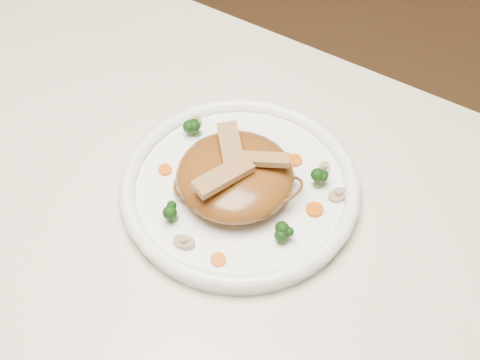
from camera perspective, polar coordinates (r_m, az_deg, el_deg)
The scene contains 19 objects.
table at distance 0.94m, azimuth -4.92°, elevation -8.12°, with size 1.20×0.80×0.75m.
plate at distance 0.88m, azimuth 0.00°, elevation -0.90°, with size 0.30×0.30×0.02m, color white.
noodle_mound at distance 0.85m, azimuth -0.39°, elevation 0.37°, with size 0.15×0.15×0.05m, color brown.
chicken_a at distance 0.83m, azimuth 2.09°, elevation 1.71°, with size 0.06×0.02×0.01m, color #A5804E.
chicken_b at distance 0.84m, azimuth -0.72°, elevation 2.58°, with size 0.08×0.02×0.01m, color #A5804E.
chicken_c at distance 0.81m, azimuth -1.37°, elevation 0.30°, with size 0.08×0.02×0.01m, color #A5804E.
broccoli_0 at distance 0.87m, azimuth 6.48°, elevation 0.31°, with size 0.03×0.03×0.03m, color black, non-canonical shape.
broccoli_1 at distance 0.93m, azimuth -3.63°, elevation 4.49°, with size 0.03×0.03×0.03m, color black, non-canonical shape.
broccoli_2 at distance 0.84m, azimuth -5.59°, elevation -2.56°, with size 0.03×0.03×0.03m, color black, non-canonical shape.
broccoli_3 at distance 0.82m, azimuth 3.51°, elevation -4.37°, with size 0.03×0.03×0.03m, color black, non-canonical shape.
carrot_0 at distance 0.90m, azimuth 4.49°, elevation 1.62°, with size 0.02×0.02×0.01m, color #DC5708.
carrot_1 at distance 0.90m, azimuth -6.16°, elevation 0.84°, with size 0.02×0.02×0.01m, color #DC5708.
carrot_2 at distance 0.86m, azimuth 6.12°, elevation -2.42°, with size 0.02×0.02×0.01m, color #DC5708.
carrot_3 at distance 0.92m, azimuth 1.22°, elevation 3.13°, with size 0.02×0.02×0.01m, color #DC5708.
carrot_4 at distance 0.81m, azimuth -1.80°, elevation -6.54°, with size 0.02×0.02×0.01m, color #DC5708.
mushroom_0 at distance 0.83m, azimuth -4.61°, elevation -5.11°, with size 0.03×0.03×0.01m, color tan.
mushroom_1 at distance 0.87m, azimuth 8.05°, elevation -1.23°, with size 0.03×0.03×0.01m, color tan.
mushroom_2 at distance 0.95m, azimuth -3.64°, elevation 4.83°, with size 0.02×0.02×0.01m, color tan.
mushroom_3 at distance 0.90m, azimuth 6.87°, elevation 0.89°, with size 0.02×0.02×0.01m, color tan.
Camera 1 is at (0.32, -0.36, 1.45)m, focal length 52.08 mm.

